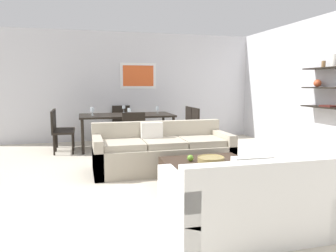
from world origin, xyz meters
TOP-DOWN VIEW (x-y plane):
  - ground_plane at (0.00, 0.00)m, footprint 18.00×18.00m
  - back_wall_unit at (0.30, 3.53)m, footprint 8.40×0.09m
  - right_wall_shelf_unit at (3.03, 0.59)m, footprint 0.34×8.20m
  - sofa_beige at (-0.14, 0.34)m, footprint 2.24×0.90m
  - loveseat_white at (0.07, -2.13)m, footprint 1.49×0.90m
  - coffee_table at (0.21, -0.80)m, footprint 1.14×0.95m
  - decorative_bowl at (0.24, -0.84)m, footprint 0.36×0.36m
  - apple_on_coffee_table at (0.00, -0.71)m, footprint 0.09×0.09m
  - dining_table at (-0.45, 2.39)m, footprint 2.03×1.03m
  - dining_chair_left_far at (-1.87, 2.63)m, footprint 0.44×0.44m
  - dining_chair_left_near at (-1.87, 2.16)m, footprint 0.44×0.44m
  - dining_chair_right_far at (0.97, 2.63)m, footprint 0.44×0.44m
  - dining_chair_head at (-0.45, 3.32)m, footprint 0.44×0.44m
  - dining_chair_foot at (-0.45, 1.47)m, footprint 0.44×0.44m
  - dining_chair_right_near at (0.97, 2.16)m, footprint 0.44×0.44m
  - wine_glass_left_far at (-1.18, 2.52)m, footprint 0.08×0.08m
  - wine_glass_head at (-0.45, 2.85)m, footprint 0.07×0.07m
  - wine_glass_right_far at (0.29, 2.52)m, footprint 0.06×0.06m
  - wine_glass_left_near at (-1.18, 2.27)m, footprint 0.07×0.07m
  - wine_glass_foot at (-0.45, 1.94)m, footprint 0.07×0.07m

SIDE VIEW (x-z plane):
  - ground_plane at x=0.00m, z-range 0.00..0.00m
  - coffee_table at x=0.21m, z-range 0.00..0.38m
  - sofa_beige at x=-0.14m, z-range -0.10..0.68m
  - loveseat_white at x=0.07m, z-range -0.10..0.68m
  - decorative_bowl at x=0.24m, z-range 0.38..0.46m
  - apple_on_coffee_table at x=0.00m, z-range 0.38..0.47m
  - dining_chair_left_far at x=-1.87m, z-range 0.06..0.94m
  - dining_chair_left_near at x=-1.87m, z-range 0.06..0.94m
  - dining_chair_right_far at x=0.97m, z-range 0.06..0.94m
  - dining_chair_head at x=-0.45m, z-range 0.06..0.94m
  - dining_chair_foot at x=-0.45m, z-range 0.06..0.94m
  - dining_chair_right_near at x=0.97m, z-range 0.06..0.94m
  - dining_table at x=-0.45m, z-range 0.31..1.06m
  - wine_glass_right_far at x=0.29m, z-range 0.78..0.94m
  - wine_glass_left_far at x=-1.18m, z-range 0.78..0.94m
  - wine_glass_head at x=-0.45m, z-range 0.79..0.95m
  - wine_glass_left_near at x=-1.18m, z-range 0.79..0.96m
  - wine_glass_foot at x=-0.45m, z-range 0.79..0.96m
  - right_wall_shelf_unit at x=3.03m, z-range 0.00..2.70m
  - back_wall_unit at x=0.30m, z-range 0.00..2.70m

